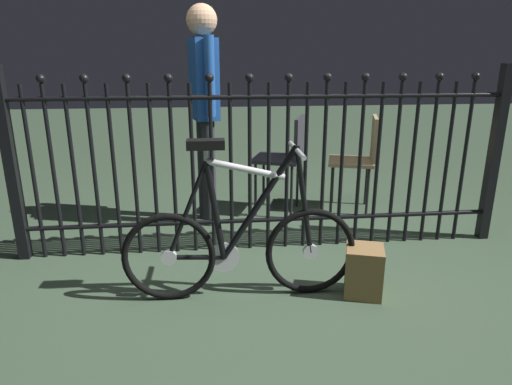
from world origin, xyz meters
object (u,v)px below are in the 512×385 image
bicycle (240,243)px  chair_charcoal (286,153)px  person_visitor (204,97)px  display_crate (364,271)px  chair_tan (361,154)px

bicycle → chair_charcoal: size_ratio=1.57×
person_visitor → display_crate: size_ratio=5.86×
chair_charcoal → display_crate: 1.56m
chair_tan → chair_charcoal: bearing=179.2°
person_visitor → display_crate: person_visitor is taller
chair_tan → person_visitor: person_visitor is taller
chair_tan → person_visitor: size_ratio=0.49×
bicycle → person_visitor: person_visitor is taller
bicycle → chair_tan: 1.86m
person_visitor → chair_charcoal: bearing=13.6°
chair_tan → display_crate: 1.59m
display_crate → bicycle: bearing=175.6°
chair_tan → display_crate: size_ratio=2.88×
chair_charcoal → display_crate: chair_charcoal is taller
chair_tan → person_visitor: (-1.36, -0.16, 0.53)m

